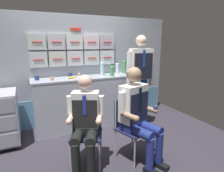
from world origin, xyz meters
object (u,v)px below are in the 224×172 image
object	(u,v)px
folding_chair_left	(87,125)
crew_member_left	(85,120)
sparkling_bottle_green	(102,69)
folding_chair_right	(129,122)
coffee_cup_white	(37,78)
crew_member_standing	(140,73)
crew_member_right	(138,111)
service_trolley	(4,117)
snack_banana	(72,77)

from	to	relation	value
folding_chair_left	crew_member_left	distance (m)	0.22
crew_member_left	sparkling_bottle_green	size ratio (longest dim) A/B	4.22
folding_chair_right	sparkling_bottle_green	distance (m)	1.38
folding_chair_left	coffee_cup_white	bearing A→B (deg)	113.94
crew_member_standing	sparkling_bottle_green	bearing A→B (deg)	140.56
crew_member_right	sparkling_bottle_green	world-z (taller)	crew_member_right
crew_member_left	coffee_cup_white	size ratio (longest dim) A/B	16.08
service_trolley	folding_chair_right	world-z (taller)	service_trolley
service_trolley	crew_member_right	world-z (taller)	crew_member_right
service_trolley	folding_chair_right	xyz separation A→B (m)	(1.64, -1.11, 0.05)
crew_member_left	snack_banana	distance (m)	1.27
folding_chair_right	folding_chair_left	bearing A→B (deg)	167.64
service_trolley	crew_member_left	size ratio (longest dim) A/B	0.71
folding_chair_left	crew_member_left	size ratio (longest dim) A/B	0.69
service_trolley	crew_member_left	distance (m)	1.52
sparkling_bottle_green	coffee_cup_white	bearing A→B (deg)	177.08
crew_member_left	crew_member_standing	world-z (taller)	crew_member_standing
crew_member_left	sparkling_bottle_green	bearing A→B (deg)	59.40
folding_chair_right	crew_member_right	bearing A→B (deg)	-72.06
sparkling_bottle_green	crew_member_right	bearing A→B (deg)	-92.14
crew_member_right	sparkling_bottle_green	size ratio (longest dim) A/B	4.49
sparkling_bottle_green	folding_chair_left	bearing A→B (deg)	-121.35
crew_member_left	coffee_cup_white	bearing A→B (deg)	108.93
crew_member_left	sparkling_bottle_green	distance (m)	1.53
sparkling_bottle_green	coffee_cup_white	distance (m)	1.21
crew_member_right	folding_chair_right	bearing A→B (deg)	107.94
folding_chair_left	sparkling_bottle_green	distance (m)	1.44
folding_chair_right	coffee_cup_white	size ratio (longest dim) A/B	11.05
service_trolley	sparkling_bottle_green	xyz separation A→B (m)	(1.74, 0.13, 0.66)
crew_member_left	crew_member_right	size ratio (longest dim) A/B	0.94
crew_member_standing	coffee_cup_white	distance (m)	1.85
crew_member_right	sparkling_bottle_green	distance (m)	1.45
coffee_cup_white	folding_chair_left	bearing A→B (deg)	-66.06
crew_member_standing	snack_banana	distance (m)	1.27
crew_member_right	snack_banana	world-z (taller)	crew_member_right
folding_chair_right	snack_banana	bearing A→B (deg)	113.51
folding_chair_left	crew_member_left	xyz separation A→B (m)	(-0.07, -0.15, 0.15)
crew_member_right	coffee_cup_white	size ratio (longest dim) A/B	17.10
sparkling_bottle_green	snack_banana	world-z (taller)	sparkling_bottle_green
folding_chair_right	crew_member_right	size ratio (longest dim) A/B	0.65
service_trolley	crew_member_standing	distance (m)	2.41
service_trolley	snack_banana	world-z (taller)	snack_banana
service_trolley	snack_banana	size ratio (longest dim) A/B	5.08
crew_member_standing	sparkling_bottle_green	world-z (taller)	crew_member_standing
crew_member_right	crew_member_standing	size ratio (longest dim) A/B	0.75
crew_member_left	crew_member_right	bearing A→B (deg)	-10.45
crew_member_left	crew_member_standing	bearing A→B (deg)	30.83
sparkling_bottle_green	snack_banana	distance (m)	0.63
service_trolley	folding_chair_left	distance (m)	1.45
folding_chair_right	crew_member_standing	world-z (taller)	crew_member_standing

